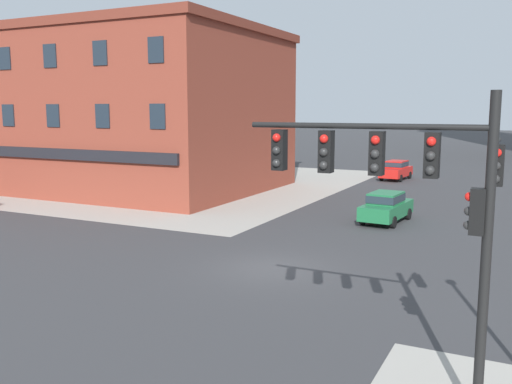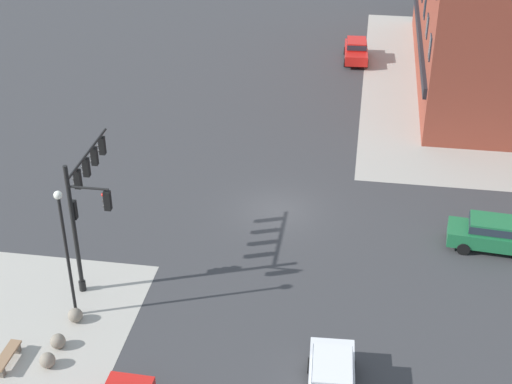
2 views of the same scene
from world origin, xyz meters
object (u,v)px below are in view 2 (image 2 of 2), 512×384
at_px(bollard_sphere_curb_a, 75,315).
at_px(bollard_sphere_curb_c, 47,360).
at_px(bench_near_signal, 7,357).
at_px(car_main_southbound_near, 492,233).
at_px(traffic_signal_main, 85,196).
at_px(street_lamp_corner_near, 65,242).
at_px(car_main_northbound_far, 332,380).
at_px(bollard_sphere_curb_b, 58,341).
at_px(car_main_northbound_near, 356,50).

xyz_separation_m(bollard_sphere_curb_a, bollard_sphere_curb_c, (2.86, -0.11, 0.00)).
relative_size(bench_near_signal, car_main_southbound_near, 0.40).
bearing_deg(bench_near_signal, traffic_signal_main, 166.78).
relative_size(bench_near_signal, street_lamp_corner_near, 0.29).
bearing_deg(car_main_northbound_far, bollard_sphere_curb_a, -103.79).
xyz_separation_m(bollard_sphere_curb_b, street_lamp_corner_near, (-2.15, -0.03, 3.57)).
relative_size(bollard_sphere_curb_b, car_main_northbound_near, 0.14).
height_order(bollard_sphere_curb_b, bench_near_signal, bollard_sphere_curb_b).
bearing_deg(street_lamp_corner_near, traffic_signal_main, -177.00).
distance_m(bollard_sphere_curb_c, car_main_northbound_far, 11.46).
xyz_separation_m(car_main_northbound_near, car_main_northbound_far, (36.83, 0.54, 0.00)).
bearing_deg(bollard_sphere_curb_c, bollard_sphere_curb_b, -179.49).
xyz_separation_m(bollard_sphere_curb_b, bollard_sphere_curb_c, (1.15, 0.01, 0.00)).
height_order(traffic_signal_main, bollard_sphere_curb_a, traffic_signal_main).
distance_m(bench_near_signal, car_main_southbound_near, 23.35).
distance_m(traffic_signal_main, bollard_sphere_curb_a, 5.30).
xyz_separation_m(bollard_sphere_curb_b, car_main_northbound_near, (-35.75, 10.91, 0.60)).
distance_m(bollard_sphere_curb_c, bench_near_signal, 1.69).
height_order(bollard_sphere_curb_a, car_main_northbound_near, car_main_northbound_near).
bearing_deg(traffic_signal_main, bollard_sphere_curb_b, 2.06).
height_order(bench_near_signal, car_main_northbound_far, car_main_northbound_far).
height_order(bollard_sphere_curb_b, bollard_sphere_curb_c, same).
bearing_deg(car_main_northbound_near, traffic_signal_main, -19.90).
distance_m(bollard_sphere_curb_a, bollard_sphere_curb_c, 2.86).
xyz_separation_m(traffic_signal_main, car_main_southbound_near, (-5.13, 18.84, -3.46)).
height_order(bollard_sphere_curb_b, car_main_northbound_near, car_main_northbound_near).
height_order(bollard_sphere_curb_b, street_lamp_corner_near, street_lamp_corner_near).
relative_size(bollard_sphere_curb_c, car_main_northbound_far, 0.14).
bearing_deg(car_main_northbound_near, car_main_northbound_far, 0.85).
relative_size(bollard_sphere_curb_c, street_lamp_corner_near, 0.10).
relative_size(traffic_signal_main, car_main_northbound_near, 1.46).
bearing_deg(car_main_northbound_far, bollard_sphere_curb_b, -95.35).
xyz_separation_m(traffic_signal_main, bollard_sphere_curb_a, (3.39, 0.30, -4.06)).
bearing_deg(bollard_sphere_curb_b, car_main_southbound_near, 118.74).
xyz_separation_m(bollard_sphere_curb_c, car_main_northbound_far, (-0.07, 11.45, 0.60)).
bearing_deg(bollard_sphere_curb_c, bollard_sphere_curb_a, 177.85).
bearing_deg(bollard_sphere_curb_b, street_lamp_corner_near, -179.24).
xyz_separation_m(street_lamp_corner_near, car_main_northbound_near, (-33.61, 10.94, -2.97)).
xyz_separation_m(car_main_northbound_near, car_main_southbound_near, (25.52, 7.74, 0.00)).
bearing_deg(car_main_northbound_far, car_main_southbound_near, 147.51).
bearing_deg(traffic_signal_main, bench_near_signal, -13.22).
relative_size(bollard_sphere_curb_a, car_main_northbound_far, 0.14).
height_order(car_main_northbound_near, car_main_southbound_near, same).
distance_m(bollard_sphere_curb_a, street_lamp_corner_near, 3.60).
bearing_deg(car_main_northbound_near, street_lamp_corner_near, -18.03).
relative_size(traffic_signal_main, car_main_northbound_far, 1.46).
xyz_separation_m(bench_near_signal, street_lamp_corner_near, (-3.39, 1.65, 3.57)).
height_order(traffic_signal_main, bench_near_signal, traffic_signal_main).
height_order(bollard_sphere_curb_c, bench_near_signal, bollard_sphere_curb_c).
xyz_separation_m(bollard_sphere_curb_b, car_main_southbound_near, (-10.23, 18.65, 0.60)).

